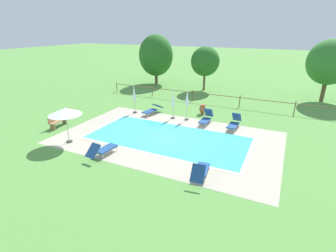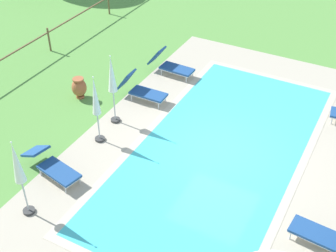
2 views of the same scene
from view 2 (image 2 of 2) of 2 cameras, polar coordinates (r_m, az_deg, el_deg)
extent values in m
plane|color=#599342|center=(14.30, 6.37, -3.09)|extent=(160.00, 160.00, 0.00)
cube|color=#B2A893|center=(14.29, 6.37, -3.08)|extent=(13.78, 8.45, 0.01)
cube|color=#42CCD6|center=(14.29, 6.37, -3.08)|extent=(9.99, 4.66, 0.01)
cube|color=#C0B59F|center=(15.12, -2.19, -0.29)|extent=(10.47, 0.24, 0.01)
cube|color=#C0B59F|center=(13.85, 15.78, -6.02)|extent=(10.47, 0.24, 0.01)
cube|color=#C0B59F|center=(18.34, 12.63, 6.04)|extent=(0.24, 4.66, 0.01)
cube|color=navy|center=(16.29, -2.47, 4.03)|extent=(0.61, 1.30, 0.07)
cube|color=navy|center=(16.52, -5.20, 5.80)|extent=(0.60, 0.55, 0.73)
cube|color=silver|center=(16.32, -2.46, 3.87)|extent=(0.58, 1.28, 0.04)
cylinder|color=silver|center=(16.34, -0.32, 3.46)|extent=(0.04, 0.04, 0.28)
cylinder|color=silver|center=(15.97, -1.19, 2.57)|extent=(0.04, 0.04, 0.28)
cylinder|color=silver|center=(16.81, -3.66, 4.42)|extent=(0.04, 0.04, 0.28)
cylinder|color=silver|center=(16.45, -4.57, 3.57)|extent=(0.04, 0.04, 0.28)
cube|color=navy|center=(12.04, 18.03, -12.61)|extent=(0.71, 1.35, 0.07)
cube|color=silver|center=(12.08, 17.98, -12.78)|extent=(0.68, 1.32, 0.04)
cylinder|color=silver|center=(12.05, 14.97, -13.01)|extent=(0.04, 0.04, 0.28)
cylinder|color=silver|center=(12.39, 15.83, -11.44)|extent=(0.04, 0.04, 0.28)
cube|color=navy|center=(13.40, -13.41, -5.50)|extent=(0.85, 1.40, 0.07)
cube|color=navy|center=(13.95, -16.15, -3.02)|extent=(0.75, 0.88, 0.45)
cube|color=silver|center=(13.43, -13.38, -5.67)|extent=(0.82, 1.36, 0.04)
cylinder|color=silver|center=(13.28, -10.95, -6.57)|extent=(0.04, 0.04, 0.28)
cylinder|color=silver|center=(13.07, -12.63, -7.71)|extent=(0.04, 0.04, 0.28)
cylinder|color=silver|center=(13.97, -13.93, -4.50)|extent=(0.04, 0.04, 0.28)
cylinder|color=silver|center=(13.77, -15.57, -5.54)|extent=(0.04, 0.04, 0.28)
cylinder|color=silver|center=(16.18, 19.69, 0.64)|extent=(0.04, 0.04, 0.28)
cylinder|color=silver|center=(16.61, 19.85, 1.61)|extent=(0.04, 0.04, 0.28)
cube|color=navy|center=(17.80, 1.11, 7.13)|extent=(0.65, 1.32, 0.07)
cube|color=navy|center=(18.05, -1.41, 8.77)|extent=(0.62, 0.59, 0.71)
cube|color=silver|center=(17.83, 1.11, 6.98)|extent=(0.62, 1.30, 0.04)
cylinder|color=silver|center=(17.86, 3.07, 6.54)|extent=(0.04, 0.04, 0.28)
cylinder|color=silver|center=(17.47, 2.28, 5.82)|extent=(0.04, 0.04, 0.28)
cylinder|color=silver|center=(18.32, -0.01, 7.43)|extent=(0.04, 0.04, 0.28)
cylinder|color=silver|center=(17.94, -0.84, 6.74)|extent=(0.04, 0.04, 0.28)
cylinder|color=#383838|center=(15.53, -6.54, 0.75)|extent=(0.32, 0.32, 0.08)
cylinder|color=#B2B5B7|center=(15.21, -6.69, 2.47)|extent=(0.04, 0.04, 1.21)
cone|color=white|center=(14.57, -7.02, 6.43)|extent=(0.30, 0.30, 1.23)
sphere|color=white|center=(14.26, -7.21, 8.63)|extent=(0.05, 0.05, 0.05)
cylinder|color=#383838|center=(12.88, -16.89, -10.06)|extent=(0.32, 0.32, 0.08)
cylinder|color=#B2B5B7|center=(12.51, -17.32, -8.38)|extent=(0.04, 0.04, 1.14)
cone|color=white|center=(11.75, -18.34, -4.31)|extent=(0.29, 0.29, 1.20)
sphere|color=white|center=(11.37, -18.93, -1.94)|extent=(0.05, 0.05, 0.05)
cylinder|color=#383838|center=(14.77, -8.46, -1.60)|extent=(0.32, 0.32, 0.08)
cylinder|color=#B2B5B7|center=(14.48, -8.62, -0.10)|extent=(0.04, 0.04, 1.04)
cone|color=white|center=(13.83, -9.05, 3.71)|extent=(0.26, 0.26, 1.25)
sphere|color=white|center=(13.50, -9.31, 6.01)|extent=(0.05, 0.05, 0.05)
cylinder|color=#A85B38|center=(16.93, -10.85, 3.63)|extent=(0.29, 0.29, 0.08)
ellipsoid|color=#A85B38|center=(16.73, -11.00, 4.73)|extent=(0.53, 0.53, 0.68)
cylinder|color=#A85B38|center=(16.56, -11.13, 5.73)|extent=(0.40, 0.40, 0.06)
cylinder|color=brown|center=(20.18, -14.57, 10.36)|extent=(0.08, 0.08, 1.05)
cylinder|color=brown|center=(23.33, -7.39, 14.84)|extent=(0.08, 0.08, 1.05)
cube|color=brown|center=(18.66, -19.10, 8.37)|extent=(22.26, 0.05, 0.05)
camera|label=1|loc=(19.64, 59.46, 12.30)|focal=27.11mm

